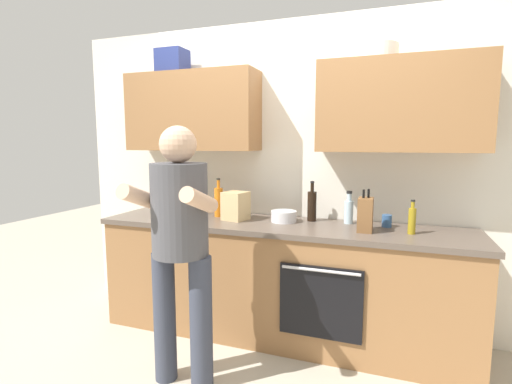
{
  "coord_description": "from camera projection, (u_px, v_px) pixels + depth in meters",
  "views": [
    {
      "loc": [
        0.8,
        -2.77,
        1.52
      ],
      "look_at": [
        -0.16,
        -0.1,
        1.15
      ],
      "focal_mm": 26.88,
      "sensor_mm": 36.0,
      "label": 1
    }
  ],
  "objects": [
    {
      "name": "potted_herb",
      "position": [
        176.0,
        199.0,
        3.31
      ],
      "size": [
        0.17,
        0.17,
        0.25
      ],
      "color": "#9E6647",
      "rests_on": "counter"
    },
    {
      "name": "bottle_oil",
      "position": [
        412.0,
        220.0,
        2.59
      ],
      "size": [
        0.05,
        0.05,
        0.24
      ],
      "color": "olive",
      "rests_on": "counter"
    },
    {
      "name": "mixing_bowl",
      "position": [
        284.0,
        216.0,
        3.0
      ],
      "size": [
        0.2,
        0.2,
        0.09
      ],
      "primitive_type": "cylinder",
      "color": "silver",
      "rests_on": "counter"
    },
    {
      "name": "counter",
      "position": [
        279.0,
        280.0,
        2.99
      ],
      "size": [
        2.84,
        0.67,
        0.9
      ],
      "color": "olive",
      "rests_on": "ground"
    },
    {
      "name": "bottle_soy",
      "position": [
        312.0,
        205.0,
        3.02
      ],
      "size": [
        0.07,
        0.07,
        0.32
      ],
      "color": "black",
      "rests_on": "counter"
    },
    {
      "name": "cup_tea",
      "position": [
        387.0,
        221.0,
        2.81
      ],
      "size": [
        0.07,
        0.07,
        0.09
      ],
      "primitive_type": "cylinder",
      "color": "#33598C",
      "rests_on": "counter"
    },
    {
      "name": "bottle_vinegar",
      "position": [
        158.0,
        208.0,
        3.18
      ],
      "size": [
        0.06,
        0.06,
        0.19
      ],
      "color": "brown",
      "rests_on": "counter"
    },
    {
      "name": "ground_plane",
      "position": [
        279.0,
        334.0,
        3.05
      ],
      "size": [
        12.0,
        12.0,
        0.0
      ],
      "primitive_type": "plane",
      "color": "#B2A893"
    },
    {
      "name": "grocery_bag_bread",
      "position": [
        236.0,
        206.0,
        3.06
      ],
      "size": [
        0.21,
        0.21,
        0.23
      ],
      "primitive_type": "cube",
      "rotation": [
        0.0,
        0.0,
        -0.23
      ],
      "color": "tan",
      "rests_on": "counter"
    },
    {
      "name": "knife_block",
      "position": [
        365.0,
        215.0,
        2.66
      ],
      "size": [
        0.1,
        0.14,
        0.3
      ],
      "color": "brown",
      "rests_on": "counter"
    },
    {
      "name": "bottle_water",
      "position": [
        349.0,
        210.0,
        2.93
      ],
      "size": [
        0.07,
        0.07,
        0.25
      ],
      "color": "silver",
      "rests_on": "counter"
    },
    {
      "name": "person_standing",
      "position": [
        180.0,
        236.0,
        2.32
      ],
      "size": [
        0.49,
        0.45,
        1.62
      ],
      "color": "#383D4C",
      "rests_on": "ground"
    },
    {
      "name": "bottle_juice",
      "position": [
        219.0,
        201.0,
        3.2
      ],
      "size": [
        0.07,
        0.07,
        0.32
      ],
      "color": "orange",
      "rests_on": "counter"
    },
    {
      "name": "back_wall_unit",
      "position": [
        289.0,
        145.0,
        3.11
      ],
      "size": [
        4.0,
        0.38,
        2.5
      ],
      "color": "silver",
      "rests_on": "ground"
    }
  ]
}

